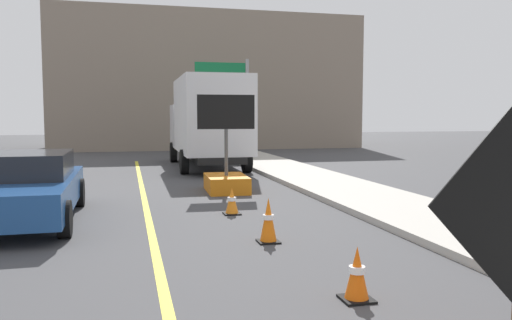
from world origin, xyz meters
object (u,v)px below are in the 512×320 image
traffic_cone_far_lane (232,201)px  traffic_cone_near_sign (357,274)px  box_truck (208,121)px  highway_guide_sign (232,90)px  traffic_cone_mid_lane (268,220)px  pickup_car (24,187)px  arrow_board_trailer (226,174)px

traffic_cone_far_lane → traffic_cone_near_sign: bearing=-86.1°
box_truck → highway_guide_sign: (2.10, 5.44, 1.52)m
traffic_cone_mid_lane → traffic_cone_near_sign: bearing=-84.8°
box_truck → traffic_cone_far_lane: bearing=-95.7°
box_truck → pickup_car: 11.11m
pickup_car → traffic_cone_far_lane: pickup_car is taller
traffic_cone_far_lane → pickup_car: bearing=176.7°
pickup_car → highway_guide_sign: bearing=64.3°
box_truck → pickup_car: bearing=-118.0°
traffic_cone_near_sign → traffic_cone_mid_lane: (-0.27, 2.90, 0.06)m
box_truck → traffic_cone_near_sign: 15.58m
arrow_board_trailer → traffic_cone_mid_lane: bearing=-93.9°
arrow_board_trailer → traffic_cone_far_lane: (-0.51, -3.37, -0.20)m
traffic_cone_near_sign → traffic_cone_far_lane: bearing=93.9°
highway_guide_sign → traffic_cone_mid_lane: highway_guide_sign is taller
traffic_cone_mid_lane → pickup_car: bearing=146.6°
arrow_board_trailer → traffic_cone_far_lane: bearing=-98.7°
pickup_car → highway_guide_sign: highway_guide_sign is taller
box_truck → traffic_cone_mid_lane: bearing=-94.1°
highway_guide_sign → traffic_cone_far_lane: 16.05m
arrow_board_trailer → pickup_car: (-4.70, -3.12, 0.22)m
arrow_board_trailer → pickup_car: bearing=-146.4°
arrow_board_trailer → traffic_cone_near_sign: bearing=-90.9°
traffic_cone_near_sign → traffic_cone_mid_lane: bearing=95.2°
arrow_board_trailer → traffic_cone_mid_lane: (-0.40, -5.96, -0.11)m
pickup_car → highway_guide_sign: size_ratio=0.98×
highway_guide_sign → traffic_cone_mid_lane: bearing=-99.4°
traffic_cone_near_sign → highway_guide_sign: bearing=82.6°
highway_guide_sign → arrow_board_trailer: bearing=-102.1°
box_truck → traffic_cone_near_sign: (-0.63, -15.49, -1.60)m
box_truck → traffic_cone_mid_lane: box_truck is taller
traffic_cone_near_sign → box_truck: bearing=87.7°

